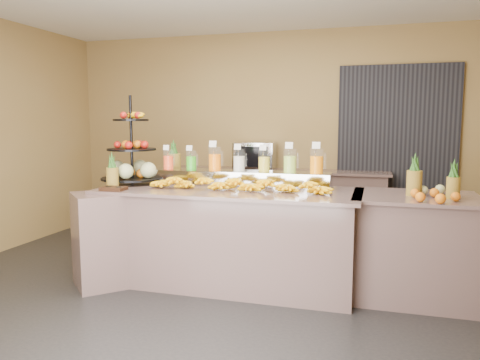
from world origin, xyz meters
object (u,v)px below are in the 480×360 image
at_px(banana_heap, 237,183).
at_px(condiment_caddy, 114,189).
at_px(pitcher_tray, 239,178).
at_px(fruit_stand, 136,161).
at_px(right_fruit_pile, 432,190).
at_px(oven_warmer, 255,156).

bearing_deg(banana_heap, condiment_caddy, -162.07).
relative_size(pitcher_tray, fruit_stand, 2.02).
relative_size(fruit_stand, right_fruit_pile, 2.19).
relative_size(pitcher_tray, banana_heap, 1.02).
relative_size(banana_heap, fruit_stand, 1.97).
bearing_deg(fruit_stand, condiment_caddy, -70.01).
distance_m(pitcher_tray, oven_warmer, 1.69).
xyz_separation_m(condiment_caddy, right_fruit_pile, (2.83, 0.34, 0.05)).
bearing_deg(condiment_caddy, pitcher_tray, 32.30).
bearing_deg(right_fruit_pile, banana_heap, 179.25).
distance_m(banana_heap, right_fruit_pile, 1.72).
height_order(condiment_caddy, right_fruit_pile, right_fruit_pile).
bearing_deg(banana_heap, right_fruit_pile, -0.75).
bearing_deg(oven_warmer, pitcher_tray, -83.53).
bearing_deg(right_fruit_pile, condiment_caddy, -173.23).
bearing_deg(right_fruit_pile, fruit_stand, 176.26).
height_order(condiment_caddy, oven_warmer, oven_warmer).
bearing_deg(pitcher_tray, banana_heap, -77.34).
xyz_separation_m(pitcher_tray, condiment_caddy, (-1.04, -0.66, -0.06)).
bearing_deg(fruit_stand, oven_warmer, 80.05).
bearing_deg(pitcher_tray, fruit_stand, -172.98).
relative_size(pitcher_tray, right_fruit_pile, 4.43).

